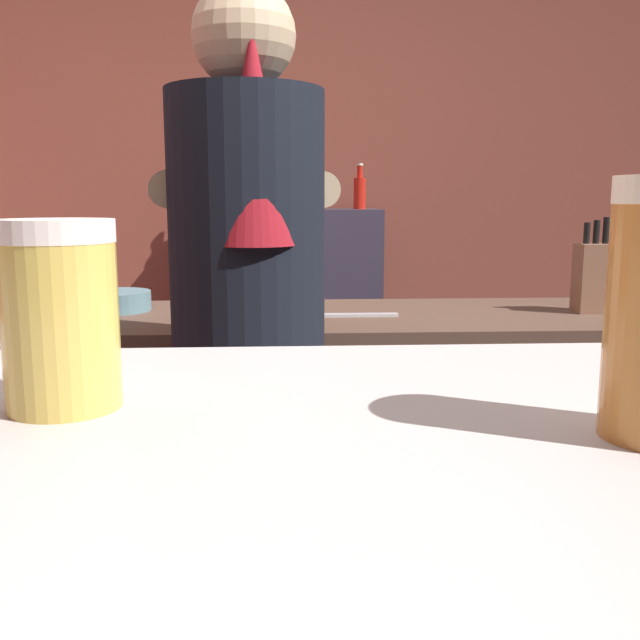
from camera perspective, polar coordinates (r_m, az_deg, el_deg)
wall_back at (r=3.65m, az=-4.39°, el=11.71°), size 5.20×0.10×2.70m
prep_counter at (r=2.18m, az=4.42°, el=-11.10°), size 2.10×0.60×0.89m
back_shelf at (r=3.42m, az=-2.77°, el=-0.99°), size 0.89×0.36×1.17m
bartender at (r=1.59m, az=-5.64°, el=0.35°), size 0.47×0.54×1.67m
knife_block at (r=2.22m, az=21.04°, el=3.28°), size 0.10×0.08×0.28m
mixing_bowl at (r=2.19m, az=-16.08°, el=1.47°), size 0.21×0.21×0.06m
chefs_knife at (r=2.01m, az=2.86°, el=0.40°), size 0.24×0.03×0.01m
pint_glass_far at (r=0.50m, az=-20.06°, el=0.37°), size 0.08×0.08×0.13m
bottle_vinegar at (r=3.29m, az=-9.47°, el=10.45°), size 0.05×0.05×0.26m
bottle_hot_sauce at (r=3.44m, az=-7.97°, el=10.34°), size 0.06×0.06×0.24m
bottle_olive_oil at (r=3.35m, az=3.19°, el=10.23°), size 0.06×0.06×0.21m
bottle_soy at (r=3.37m, az=-5.74°, el=10.12°), size 0.07×0.07×0.20m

